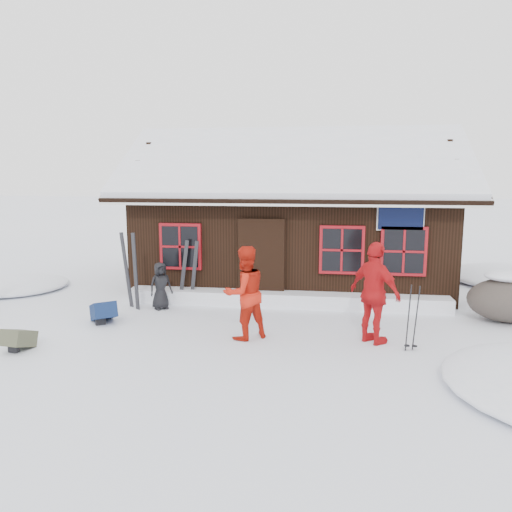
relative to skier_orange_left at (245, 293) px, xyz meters
The scene contains 13 objects.
ground 1.32m from the skier_orange_left, 166.00° to the left, with size 120.00×120.00×0.00m, color white.
mountain_hut 5.29m from the skier_orange_left, 83.98° to the left, with size 8.90×6.09×4.42m.
snow_drift 2.65m from the skier_orange_left, 77.57° to the left, with size 7.60×0.60×0.35m, color white.
snow_mounds 2.39m from the skier_orange_left, 71.55° to the left, with size 20.60×13.20×0.48m.
skier_orange_left is the anchor object (origin of this frame).
skier_orange_right 2.41m from the skier_orange_left, ahead, with size 1.11×0.46×1.89m, color red.
skier_crouched 2.92m from the skier_orange_left, 141.78° to the left, with size 0.54×0.35×1.10m, color black.
boulder 5.69m from the skier_orange_left, 19.77° to the left, with size 1.68×1.26×0.98m.
ski_pair_mid 3.50m from the skier_orange_left, 148.79° to the left, with size 0.53×0.28×1.82m.
ski_pair_right 3.03m from the skier_orange_left, 126.28° to the left, with size 0.55×0.14×1.58m.
ski_poles 3.06m from the skier_orange_left, ahead, with size 0.22×0.11×1.22m.
backpack_blue 3.25m from the skier_orange_left, 169.53° to the left, with size 0.46×0.61×0.33m, color #102148.
backpack_olive 4.13m from the skier_orange_left, 162.35° to the right, with size 0.40×0.53×0.29m, color #454733.
Camera 1 is at (2.51, -9.25, 3.09)m, focal length 35.00 mm.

